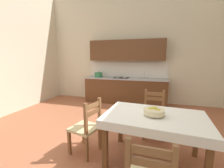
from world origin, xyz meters
The scene contains 7 objects.
ground_plane centered at (0.00, 0.00, -0.05)m, with size 6.68×6.13×0.10m, color #A86042.
wall_back centered at (0.00, 2.82, 2.03)m, with size 6.68×0.12×4.05m, color beige.
kitchen_cabinetry centered at (-0.10, 2.49, 0.86)m, with size 2.86×0.63×2.20m.
dining_table centered at (0.92, -0.45, 0.63)m, with size 1.51×1.03×0.75m.
dining_chair_kitchen_side centered at (0.91, 0.38, 0.44)m, with size 0.43×0.43×0.93m.
dining_chair_tv_side centered at (-0.14, -0.53, 0.44)m, with size 0.50×0.50×0.93m.
fruit_bowl centered at (0.91, -0.46, 0.81)m, with size 0.30×0.30×0.12m.
Camera 1 is at (0.89, -2.58, 1.57)m, focal length 23.61 mm.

